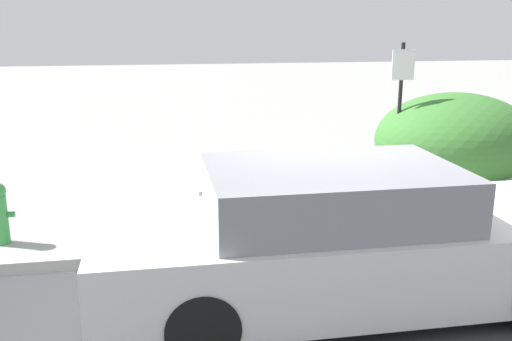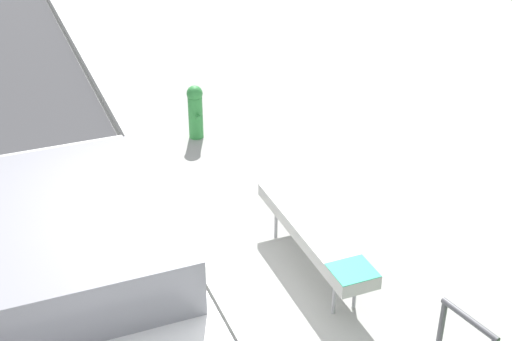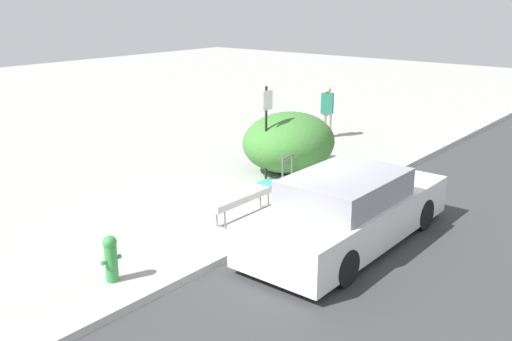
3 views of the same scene
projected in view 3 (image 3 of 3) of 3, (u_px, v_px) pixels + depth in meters
ground_plane at (294, 225)px, 11.24m from camera, size 60.00×60.00×0.00m
curb at (294, 221)px, 11.22m from camera, size 60.00×0.20×0.13m
bench at (244, 196)px, 11.47m from camera, size 1.94×0.40×0.55m
bike_rack at (287, 169)px, 13.12m from camera, size 0.55×0.15×0.83m
sign_post at (267, 125)px, 13.60m from camera, size 0.36×0.08×2.30m
fire_hydrant at (111, 257)px, 8.90m from camera, size 0.36×0.22×0.77m
shrub_hedge at (289, 142)px, 14.55m from camera, size 2.57×2.22×1.51m
pedestrian at (327, 110)px, 18.02m from camera, size 0.32×0.42×1.64m
parked_car_near at (349, 211)px, 10.22m from camera, size 4.70×1.75×1.34m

